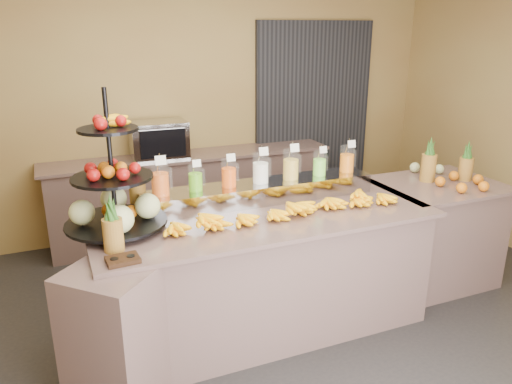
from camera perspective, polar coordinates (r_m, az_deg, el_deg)
ground at (r=3.84m, az=2.77°, el=-17.11°), size 6.00×6.00×0.00m
room_envelope at (r=3.94m, az=0.67°, el=13.22°), size 6.04×5.02×2.82m
buffet_counter at (r=3.76m, az=-0.46°, el=-9.61°), size 2.75×1.25×0.93m
right_counter at (r=4.78m, az=19.45°, el=-4.34°), size 1.08×0.88×0.93m
back_ledge at (r=5.53m, az=-7.24°, el=-0.35°), size 3.10×0.55×0.93m
pitcher_tray at (r=3.89m, az=0.52°, el=0.03°), size 1.85×0.30×0.15m
juice_pitcher_orange_a at (r=3.61m, az=-10.91°, el=1.25°), size 0.13×0.14×0.32m
juice_pitcher_green at (r=3.68m, az=-6.94°, el=1.43°), size 0.11×0.11×0.26m
juice_pitcher_orange_b at (r=3.75m, az=-3.13°, el=1.99°), size 0.11×0.12×0.28m
juice_pitcher_milk at (r=3.84m, az=0.53°, el=2.55°), size 0.13×0.13×0.30m
juice_pitcher_lemon at (r=3.95m, az=4.00°, el=2.96°), size 0.13×0.13×0.31m
juice_pitcher_lime at (r=4.07m, az=7.27°, el=3.11°), size 0.11×0.11×0.26m
juice_pitcher_orange_c at (r=4.20m, az=10.35°, el=3.57°), size 0.12×0.12×0.29m
banana_heap at (r=3.62m, az=3.41°, el=-1.71°), size 1.83×0.17×0.15m
fruit_stand at (r=3.42m, az=-15.13°, el=-0.36°), size 0.72×0.72×0.95m
condiment_caddy at (r=3.02m, az=-14.98°, el=-7.49°), size 0.20×0.15×0.03m
pineapple_left_a at (r=3.13m, az=-16.05°, el=-4.25°), size 0.12×0.12×0.37m
pineapple_left_b at (r=3.78m, az=-13.39°, el=0.02°), size 0.12×0.12×0.39m
right_fruit_pile at (r=4.64m, az=21.61°, el=1.79°), size 0.46×0.44×0.24m
oven_warmer at (r=5.28m, az=-11.08°, el=5.91°), size 0.58×0.41×0.38m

